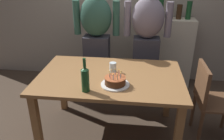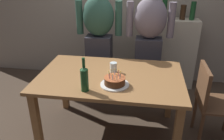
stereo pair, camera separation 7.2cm
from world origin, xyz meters
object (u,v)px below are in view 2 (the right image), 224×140
birthday_cake (115,81)px  person_man_bearded (99,39)px  water_glass_near (113,67)px  person_woman_cardigan (149,42)px  wine_bottle (84,78)px  dining_chair (211,99)px

birthday_cake → person_man_bearded: (-0.36, 0.99, 0.10)m
birthday_cake → water_glass_near: (-0.05, 0.29, 0.02)m
birthday_cake → person_woman_cardigan: 1.04m
wine_bottle → person_man_bearded: bearing=95.1°
birthday_cake → person_man_bearded: person_man_bearded is taller
water_glass_near → dining_chair: (1.03, -0.03, -0.28)m
birthday_cake → wine_bottle: bearing=-150.8°
birthday_cake → person_man_bearded: 1.06m
person_woman_cardigan → dining_chair: bearing=132.4°
birthday_cake → wine_bottle: (-0.25, -0.14, 0.09)m
water_glass_near → wine_bottle: 0.48m
water_glass_near → person_woman_cardigan: 0.80m
birthday_cake → water_glass_near: birthday_cake is taller
water_glass_near → dining_chair: bearing=-1.5°
water_glass_near → person_man_bearded: size_ratio=0.07×
wine_bottle → birthday_cake: bearing=29.2°
water_glass_near → dining_chair: 1.07m
person_man_bearded → dining_chair: size_ratio=1.90×
water_glass_near → person_woman_cardigan: size_ratio=0.07×
birthday_cake → person_woman_cardigan: size_ratio=0.17×
birthday_cake → water_glass_near: 0.29m
birthday_cake → water_glass_near: size_ratio=2.54×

